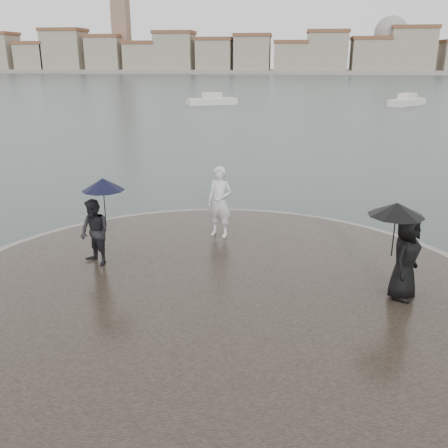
# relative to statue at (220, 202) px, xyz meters

# --- Properties ---
(ground) EXTENTS (400.00, 400.00, 0.00)m
(ground) POSITION_rel_statue_xyz_m (0.42, -7.04, -1.31)
(ground) COLOR #2B3835
(ground) RESTS_ON ground
(kerb_ring) EXTENTS (12.50, 12.50, 0.32)m
(kerb_ring) POSITION_rel_statue_xyz_m (0.42, -3.54, -1.15)
(kerb_ring) COLOR gray
(kerb_ring) RESTS_ON ground
(quay_tip) EXTENTS (11.90, 11.90, 0.36)m
(quay_tip) POSITION_rel_statue_xyz_m (0.42, -3.54, -1.13)
(quay_tip) COLOR #2D261E
(quay_tip) RESTS_ON ground
(statue) EXTENTS (0.80, 0.66, 1.90)m
(statue) POSITION_rel_statue_xyz_m (0.00, 0.00, 0.00)
(statue) COLOR silver
(statue) RESTS_ON quay_tip
(visitor_left) EXTENTS (1.21, 1.03, 2.04)m
(visitor_left) POSITION_rel_statue_xyz_m (-2.51, -2.29, 0.13)
(visitor_left) COLOR black
(visitor_left) RESTS_ON quay_tip
(visitor_right) EXTENTS (1.24, 1.15, 1.95)m
(visitor_right) POSITION_rel_statue_xyz_m (4.08, -3.14, 0.18)
(visitor_right) COLOR black
(visitor_right) RESTS_ON quay_tip
(far_skyline) EXTENTS (260.00, 20.00, 37.00)m
(far_skyline) POSITION_rel_statue_xyz_m (-5.87, 153.67, 4.30)
(far_skyline) COLOR gray
(far_skyline) RESTS_ON ground
(boats) EXTENTS (26.23, 6.42, 1.50)m
(boats) POSITION_rel_statue_xyz_m (3.48, 43.96, -0.93)
(boats) COLOR silver
(boats) RESTS_ON ground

